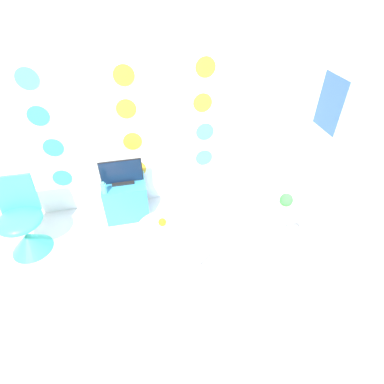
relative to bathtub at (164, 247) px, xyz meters
name	(u,v)px	position (x,y,z in m)	size (l,w,h in m)	color
ground_plane	(155,334)	(-0.21, -0.73, -0.29)	(12.00, 12.00, 0.00)	silver
wall_back_dotted	(126,110)	(-0.21, 1.18, 1.01)	(4.84, 0.05, 2.60)	white
wall_right	(332,131)	(1.73, 0.22, 1.02)	(0.06, 2.90, 2.60)	white
bathtub	(164,247)	(0.00, 0.00, 0.00)	(0.99, 0.64, 0.57)	white
rubber_duck	(162,222)	(0.00, 0.04, 0.33)	(0.08, 0.09, 0.09)	yellow
chair	(25,230)	(-1.46, 0.56, 0.00)	(0.47, 0.47, 0.89)	#38B2A3
tv_cabinet	(126,198)	(-0.35, 0.93, -0.04)	(0.52, 0.41, 0.50)	#389ED6
tv	(121,173)	(-0.35, 0.93, 0.35)	(0.50, 0.12, 0.31)	black
vase	(104,188)	(-0.57, 0.77, 0.28)	(0.07, 0.07, 0.15)	#51B2AD
side_table	(282,216)	(1.35, 0.10, 0.08)	(0.47, 0.36, 0.44)	silver
potted_plant_left	(286,203)	(1.35, 0.10, 0.27)	(0.14, 0.14, 0.23)	beige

